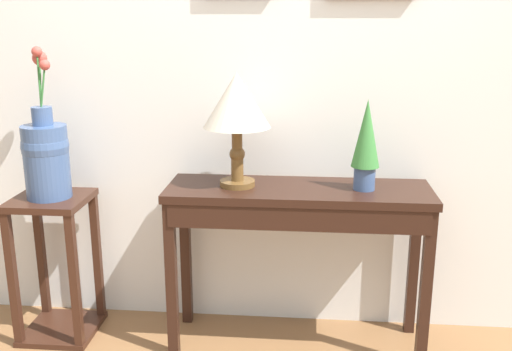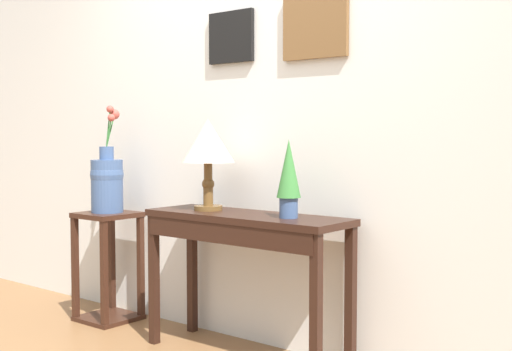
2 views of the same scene
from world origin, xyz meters
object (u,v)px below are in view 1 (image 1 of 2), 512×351
at_px(table_lamp, 237,105).
at_px(flower_vase_tall, 46,152).
at_px(potted_plant_on_console, 366,141).
at_px(pedestal_stand_left, 57,267).
at_px(console_table, 298,215).

distance_m(table_lamp, flower_vase_tall, 0.87).
height_order(potted_plant_on_console, pedestal_stand_left, potted_plant_on_console).
relative_size(table_lamp, pedestal_stand_left, 0.72).
height_order(console_table, potted_plant_on_console, potted_plant_on_console).
bearing_deg(potted_plant_on_console, table_lamp, 179.43).
xyz_separation_m(console_table, flower_vase_tall, (-1.11, 0.02, 0.25)).
xyz_separation_m(console_table, potted_plant_on_console, (0.28, 0.02, 0.33)).
bearing_deg(table_lamp, pedestal_stand_left, -179.51).
distance_m(console_table, table_lamp, 0.54).
bearing_deg(table_lamp, flower_vase_tall, -179.60).
xyz_separation_m(pedestal_stand_left, flower_vase_tall, (-0.00, 0.00, 0.54)).
bearing_deg(table_lamp, console_table, -4.78).
bearing_deg(flower_vase_tall, potted_plant_on_console, 0.02).
distance_m(table_lamp, potted_plant_on_console, 0.56).
relative_size(potted_plant_on_console, flower_vase_tall, 0.58).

